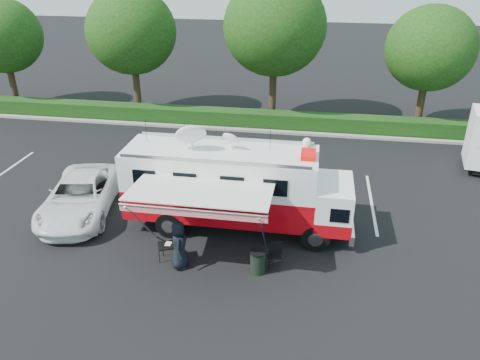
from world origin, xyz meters
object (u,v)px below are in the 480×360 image
object	(u,v)px
folding_table	(169,246)
trash_bin	(258,262)
command_truck	(236,187)
white_suv	(83,212)

from	to	relation	value
folding_table	trash_bin	distance (m)	3.21
command_truck	folding_table	bearing A→B (deg)	-127.24
white_suv	folding_table	size ratio (longest dim) A/B	5.89
white_suv	trash_bin	distance (m)	8.42
command_truck	white_suv	bearing A→B (deg)	179.01
command_truck	folding_table	xyz separation A→B (m)	(-1.96, -2.58, -1.19)
folding_table	trash_bin	xyz separation A→B (m)	(3.20, -0.15, -0.21)
white_suv	trash_bin	world-z (taller)	trash_bin
folding_table	trash_bin	world-z (taller)	trash_bin
white_suv	folding_table	xyz separation A→B (m)	(4.71, -2.70, 0.63)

